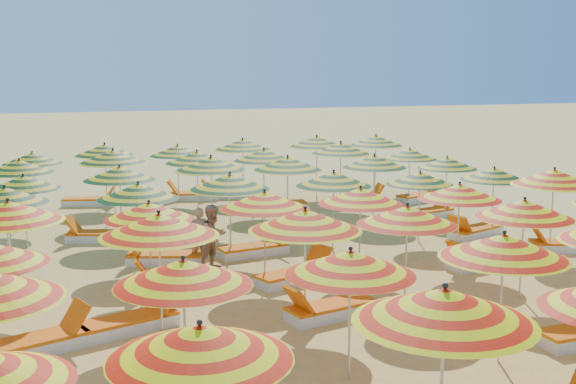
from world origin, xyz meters
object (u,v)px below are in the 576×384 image
object	(u,v)px
umbrella_13	(159,225)
umbrella_30	(23,182)
umbrella_26	(230,182)
umbrella_27	(334,179)
umbrella_15	(407,215)
umbrella_20	(265,200)
umbrella_37	(113,157)
umbrella_24	(5,195)
lounger_13	(163,257)
umbrella_1	(200,343)
umbrella_8	(350,263)
umbrella_29	(494,174)
umbrella_39	(264,155)
lounger_5	(36,343)
umbrella_41	(410,154)
umbrella_42	(32,158)
umbrella_46	(317,142)
lounger_18	(278,205)
umbrella_16	(524,209)
umbrella_19	(149,211)
lounger_21	(91,201)
beachgoer_b	(213,237)
umbrella_23	(554,177)
umbrella_40	(341,148)
umbrella_38	(197,157)
umbrella_43	(105,150)
lounger_11	(564,245)
umbrella_31	(120,173)
umbrella_22	(460,192)
umbrella_33	(288,164)
umbrella_36	(19,166)
lounger_20	(421,197)
umbrella_9	(504,246)
umbrella_44	(178,150)
umbrella_7	(183,273)
lounger_15	(475,231)
lounger_8	(176,281)
umbrella_25	(138,191)
umbrella_18	(8,211)
beachgoer_a	(199,235)
umbrella_2	(445,305)
lounger_7	(329,309)
umbrella_21	(360,196)
umbrella_32	(211,164)
lounger_10	(480,261)
umbrella_45	(243,145)
lounger_19	(358,200)
lounger_6	(131,322)
umbrella_47	(376,141)
lounger_16	(99,236)
lounger_17	(428,213)

from	to	relation	value
umbrella_13	umbrella_30	bearing A→B (deg)	108.96
umbrella_26	umbrella_27	bearing A→B (deg)	0.09
umbrella_15	umbrella_30	world-z (taller)	umbrella_15
umbrella_20	umbrella_37	world-z (taller)	umbrella_37
umbrella_15	umbrella_24	distance (m)	8.74
lounger_13	umbrella_1	bearing A→B (deg)	101.61
umbrella_8	umbrella_29	bearing A→B (deg)	45.35
umbrella_1	umbrella_39	world-z (taller)	umbrella_39
umbrella_37	lounger_5	world-z (taller)	umbrella_37
umbrella_8	lounger_5	size ratio (longest dim) A/B	1.12
umbrella_41	umbrella_42	xyz separation A→B (m)	(-11.77, 2.30, 0.04)
umbrella_46	lounger_18	distance (m)	3.41
umbrella_16	umbrella_19	xyz separation A→B (m)	(-6.86, 2.59, -0.11)
lounger_21	beachgoer_b	bearing A→B (deg)	-61.77
umbrella_23	umbrella_40	world-z (taller)	umbrella_40
umbrella_20	umbrella_38	xyz separation A→B (m)	(-0.07, 7.02, 0.06)
umbrella_43	lounger_11	xyz separation A→B (m)	(10.27, -9.62, -1.68)
umbrella_31	umbrella_22	bearing A→B (deg)	-36.34
umbrella_33	umbrella_38	bearing A→B (deg)	132.10
umbrella_36	lounger_20	world-z (taller)	umbrella_36
umbrella_9	umbrella_44	world-z (taller)	umbrella_9
umbrella_7	umbrella_43	xyz separation A→B (m)	(-0.03, 14.61, 0.07)
umbrella_1	umbrella_40	world-z (taller)	umbrella_40
umbrella_7	lounger_18	size ratio (longest dim) A/B	1.41
umbrella_26	lounger_15	world-z (taller)	umbrella_26
lounger_8	umbrella_46	bearing A→B (deg)	-122.78
umbrella_25	umbrella_42	world-z (taller)	umbrella_25
lounger_11	umbrella_9	bearing A→B (deg)	63.98
umbrella_1	umbrella_18	size ratio (longest dim) A/B	1.05
lounger_8	beachgoer_a	distance (m)	2.05
umbrella_2	umbrella_27	distance (m)	9.96
umbrella_9	umbrella_29	world-z (taller)	umbrella_9
umbrella_43	beachgoer_b	bearing A→B (deg)	-78.49
umbrella_7	umbrella_29	size ratio (longest dim) A/B	1.08
lounger_7	umbrella_40	bearing A→B (deg)	-127.03
umbrella_37	umbrella_21	bearing A→B (deg)	-58.09
umbrella_29	umbrella_32	size ratio (longest dim) A/B	0.87
lounger_10	lounger_5	bearing A→B (deg)	1.29
umbrella_39	umbrella_45	bearing A→B (deg)	89.87
umbrella_30	lounger_8	xyz separation A→B (m)	(3.00, -4.52, -1.51)
umbrella_30	umbrella_26	bearing A→B (deg)	-27.80
umbrella_21	lounger_10	xyz separation A→B (m)	(2.81, -0.38, -1.58)
lounger_19	lounger_10	bearing A→B (deg)	-87.37
umbrella_33	lounger_5	xyz separation A→B (m)	(-6.54, -7.26, -1.68)
umbrella_9	lounger_6	xyz separation A→B (m)	(-5.26, 3.08, -1.67)
umbrella_13	umbrella_26	size ratio (longest dim) A/B	0.90
umbrella_47	lounger_5	size ratio (longest dim) A/B	1.21
umbrella_23	beachgoer_b	size ratio (longest dim) A/B	1.75
umbrella_43	lounger_16	bearing A→B (deg)	-96.35
umbrella_24	lounger_17	distance (m)	11.97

